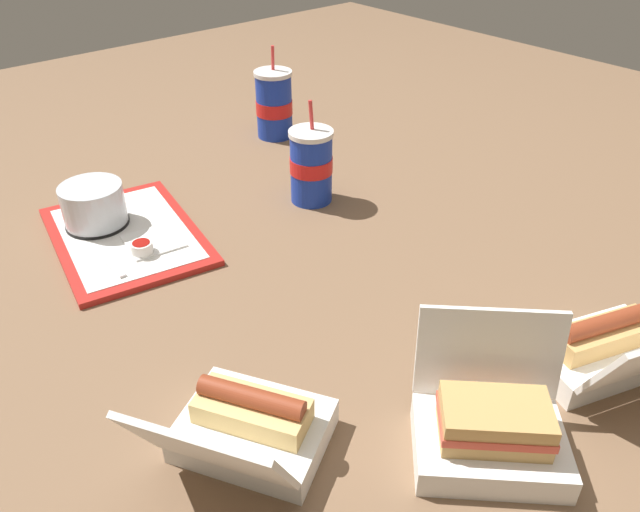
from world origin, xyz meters
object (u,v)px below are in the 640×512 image
(plastic_fork, at_px, (109,263))
(clamshell_hotdog_front, at_px, (248,427))
(clamshell_sandwich_center, at_px, (491,427))
(cake_container, at_px, (94,206))
(clamshell_hotdog_right, at_px, (607,349))
(ketchup_cup, at_px, (142,248))
(soda_cup_right, at_px, (311,166))
(soda_cup_corner, at_px, (274,105))
(food_tray, at_px, (126,236))

(plastic_fork, relative_size, clamshell_hotdog_front, 0.40)
(clamshell_sandwich_center, xyz_separation_m, clamshell_hotdog_front, (0.20, 0.23, -0.00))
(cake_container, bearing_deg, clamshell_sandwich_center, -170.44)
(clamshell_hotdog_right, distance_m, clamshell_hotdog_front, 0.52)
(ketchup_cup, bearing_deg, cake_container, 6.21)
(cake_container, bearing_deg, ketchup_cup, -173.79)
(clamshell_hotdog_right, xyz_separation_m, clamshell_hotdog_front, (0.22, 0.48, 0.00))
(plastic_fork, bearing_deg, clamshell_hotdog_front, 174.47)
(ketchup_cup, bearing_deg, soda_cup_right, -93.70)
(plastic_fork, relative_size, soda_cup_corner, 0.47)
(plastic_fork, height_order, clamshell_sandwich_center, clamshell_sandwich_center)
(food_tray, height_order, clamshell_hotdog_right, clamshell_hotdog_right)
(soda_cup_corner, bearing_deg, plastic_fork, 116.30)
(clamshell_hotdog_right, height_order, clamshell_hotdog_front, clamshell_hotdog_front)
(ketchup_cup, distance_m, clamshell_hotdog_right, 0.80)
(plastic_fork, bearing_deg, clamshell_sandwich_center, -165.82)
(plastic_fork, distance_m, soda_cup_right, 0.46)
(food_tray, bearing_deg, clamshell_hotdog_front, 169.06)
(clamshell_sandwich_center, bearing_deg, ketchup_cup, 10.32)
(clamshell_hotdog_right, relative_size, clamshell_sandwich_center, 1.04)
(plastic_fork, distance_m, clamshell_hotdog_right, 0.84)
(food_tray, distance_m, clamshell_hotdog_front, 0.59)
(clamshell_hotdog_right, relative_size, clamshell_hotdog_front, 0.92)
(clamshell_hotdog_front, height_order, soda_cup_right, soda_cup_right)
(ketchup_cup, relative_size, plastic_fork, 0.36)
(ketchup_cup, bearing_deg, clamshell_hotdog_front, 168.11)
(ketchup_cup, distance_m, soda_cup_corner, 0.63)
(food_tray, height_order, ketchup_cup, ketchup_cup)
(clamshell_hotdog_right, xyz_separation_m, soda_cup_right, (0.68, -0.01, 0.04))
(ketchup_cup, relative_size, clamshell_sandwich_center, 0.16)
(soda_cup_corner, bearing_deg, food_tray, 112.11)
(cake_container, xyz_separation_m, clamshell_hotdog_right, (-0.86, -0.39, -0.01))
(ketchup_cup, height_order, soda_cup_right, soda_cup_right)
(clamshell_hotdog_right, distance_m, soda_cup_corner, 1.02)
(food_tray, relative_size, plastic_fork, 3.74)
(cake_container, height_order, soda_cup_right, soda_cup_right)
(clamshell_hotdog_front, bearing_deg, clamshell_hotdog_right, -114.64)
(cake_container, distance_m, plastic_fork, 0.16)
(clamshell_sandwich_center, xyz_separation_m, soda_cup_right, (0.66, -0.26, 0.04))
(ketchup_cup, xyz_separation_m, clamshell_hotdog_right, (-0.70, -0.38, 0.01))
(cake_container, xyz_separation_m, clamshell_sandwich_center, (-0.84, -0.14, -0.01))
(cake_container, bearing_deg, clamshell_hotdog_right, -155.49)
(soda_cup_right, bearing_deg, clamshell_sandwich_center, 158.26)
(clamshell_hotdog_front, bearing_deg, clamshell_sandwich_center, -131.37)
(cake_container, distance_m, clamshell_hotdog_front, 0.65)
(clamshell_hotdog_right, distance_m, clamshell_sandwich_center, 0.25)
(food_tray, xyz_separation_m, clamshell_sandwich_center, (-0.77, -0.12, 0.04))
(ketchup_cup, height_order, clamshell_hotdog_front, clamshell_hotdog_front)
(clamshell_hotdog_front, bearing_deg, plastic_fork, -4.60)
(ketchup_cup, xyz_separation_m, clamshell_sandwich_center, (-0.68, -0.12, 0.02))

